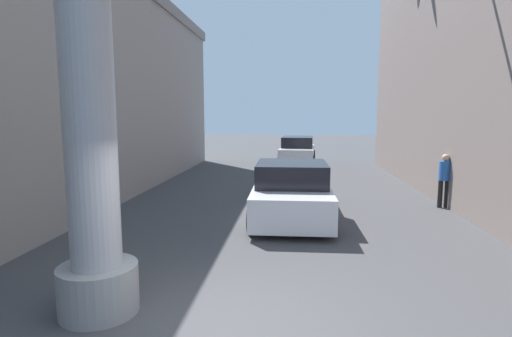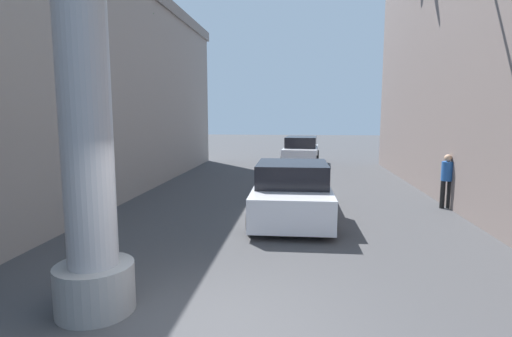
% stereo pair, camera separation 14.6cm
% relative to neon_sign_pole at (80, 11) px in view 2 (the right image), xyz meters
% --- Properties ---
extents(ground_plane, '(83.85, 83.85, 0.00)m').
position_rel_neon_sign_pole_xyz_m(ground_plane, '(1.83, 9.55, -4.18)').
color(ground_plane, '#424244').
extents(neon_sign_pole, '(2.67, 1.11, 9.20)m').
position_rel_neon_sign_pole_xyz_m(neon_sign_pole, '(0.00, 0.00, 0.00)').
color(neon_sign_pole, '#9E9EA3').
rests_on(neon_sign_pole, ground).
extents(street_lamp, '(2.88, 0.28, 6.70)m').
position_rel_neon_sign_pole_xyz_m(street_lamp, '(7.21, 5.82, -0.05)').
color(street_lamp, '#59595E').
rests_on(street_lamp, ground).
extents(car_lead, '(2.18, 4.87, 1.56)m').
position_rel_neon_sign_pole_xyz_m(car_lead, '(2.70, 5.71, -3.48)').
color(car_lead, black).
rests_on(car_lead, ground).
extents(car_far, '(2.23, 4.68, 1.56)m').
position_rel_neon_sign_pole_xyz_m(car_far, '(2.97, 18.20, -3.45)').
color(car_far, black).
rests_on(car_far, ground).
extents(palm_tree_mid_right, '(3.23, 2.98, 9.07)m').
position_rel_neon_sign_pole_xyz_m(palm_tree_mid_right, '(7.68, 10.85, 1.49)').
color(palm_tree_mid_right, brown).
rests_on(palm_tree_mid_right, ground).
extents(palm_tree_mid_left, '(3.40, 3.31, 7.46)m').
position_rel_neon_sign_pole_xyz_m(palm_tree_mid_left, '(-4.20, 10.28, 0.56)').
color(palm_tree_mid_left, brown).
rests_on(palm_tree_mid_left, ground).
extents(pedestrian_mid_right, '(0.37, 0.37, 1.65)m').
position_rel_neon_sign_pole_xyz_m(pedestrian_mid_right, '(7.32, 7.26, -3.22)').
color(pedestrian_mid_right, black).
rests_on(pedestrian_mid_right, ground).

